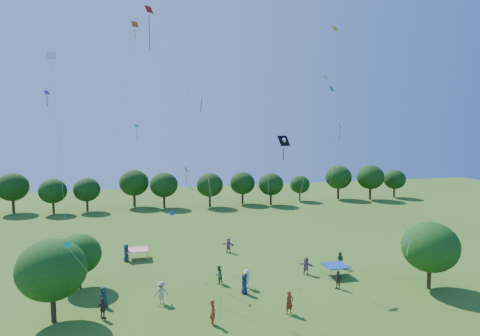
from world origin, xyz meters
name	(u,v)px	position (x,y,z in m)	size (l,w,h in m)	color
near_tree_west	(52,270)	(-14.60, 12.53, 3.99)	(5.04, 5.04, 6.27)	#422B19
near_tree_north	(79,254)	(-13.55, 19.11, 3.11)	(3.96, 3.96, 4.89)	#422B19
near_tree_east	(430,247)	(16.76, 11.54, 3.80)	(4.94, 4.94, 6.03)	#422B19
treeline	(175,184)	(-1.73, 55.43, 4.09)	(88.01, 8.77, 6.77)	#422B19
tent_red_stripe	(138,250)	(-8.45, 26.44, 1.04)	(2.20, 2.20, 1.10)	red
tent_blue	(336,266)	(10.14, 16.46, 1.04)	(2.20, 2.20, 1.10)	#163E93
crowd_person_0	(126,253)	(-9.64, 25.94, 0.93)	(0.91, 0.49, 1.85)	navy
crowd_person_1	(67,263)	(-15.34, 24.21, 0.81)	(0.60, 0.39, 1.62)	maroon
crowd_person_2	(340,260)	(11.56, 18.37, 0.84)	(0.83, 0.45, 1.69)	#296036
crowd_person_3	(247,279)	(0.99, 15.55, 0.84)	(1.10, 0.49, 1.68)	beige
crowd_person_4	(103,309)	(-11.07, 12.15, 0.80)	(0.94, 0.43, 1.61)	#3F3632
crowd_person_5	(228,245)	(1.66, 26.44, 0.84)	(1.57, 0.56, 1.68)	#8F5372
crowd_person_6	(104,297)	(-11.18, 14.50, 0.80)	(0.79, 0.43, 1.60)	navy
crowd_person_7	(213,312)	(-3.19, 9.28, 0.94)	(0.70, 0.45, 1.88)	#9C301C
crowd_person_8	(219,275)	(-1.25, 17.17, 0.85)	(0.84, 0.45, 1.70)	#2A643B
crowd_person_9	(161,292)	(-6.64, 14.02, 0.92)	(1.20, 0.54, 1.84)	#B0A18D
crowd_person_10	(338,280)	(8.85, 13.45, 0.83)	(0.98, 0.44, 1.67)	#3A342E
crowd_person_11	(306,266)	(7.53, 17.59, 0.85)	(1.59, 0.57, 1.70)	#864E76
crowd_person_12	(244,284)	(0.48, 14.36, 0.87)	(0.86, 0.46, 1.73)	#1A224C
crowd_person_13	(289,303)	(2.87, 9.63, 0.91)	(0.68, 0.44, 1.82)	maroon
pirate_kite	(284,143)	(5.43, 18.32, 12.80)	(1.28, 7.79, 12.24)	black
red_high_kite	(159,58)	(-6.22, 18.28, 20.33)	(4.80, 5.80, 23.69)	red
small_kite_0	(194,118)	(-1.96, 27.37, 15.30)	(3.51, 3.98, 17.37)	#CE0C3C
small_kite_1	(322,123)	(11.88, 24.03, 14.83)	(3.29, 4.33, 18.84)	#FFA00D
small_kite_2	(318,109)	(6.10, 12.17, 15.87)	(4.11, 1.37, 21.11)	gold
small_kite_3	(194,202)	(-3.27, 18.27, 7.56)	(1.85, 2.79, 7.65)	#1A8F4F
small_kite_4	(180,226)	(-4.85, 15.73, 5.96)	(3.88, 0.72, 6.00)	blue
small_kite_5	(205,144)	(-2.87, 14.12, 13.06)	(1.90, 2.85, 15.77)	#AB1C93
small_kite_6	(56,107)	(-14.26, 15.11, 15.90)	(1.23, 1.19, 18.78)	silver
small_kite_7	(77,258)	(-12.40, 9.52, 5.67)	(2.41, 4.27, 5.69)	#0DC696
small_kite_8	(336,150)	(12.48, 21.65, 11.91)	(3.27, 1.87, 13.38)	red
small_kite_9	(127,74)	(-9.06, 24.92, 19.65)	(4.66, 0.85, 23.58)	#D4560B
small_kite_10	(192,183)	(-2.55, 25.08, 8.39)	(4.53, 1.09, 8.75)	#C99511
small_kite_11	(328,124)	(11.95, 22.61, 14.67)	(2.83, 2.48, 17.47)	#188749
small_kite_12	(269,144)	(1.50, 10.93, 13.09)	(0.46, 0.86, 16.92)	blue
small_kite_13	(60,141)	(-14.93, 20.28, 13.16)	(3.08, 3.97, 16.19)	#751AA1
small_kite_14	(400,246)	(13.39, 11.08, 4.25)	(3.35, 4.48, 3.78)	silver
small_kite_15	(129,156)	(-9.15, 27.24, 11.21)	(4.21, 3.00, 13.33)	#0DCFB8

